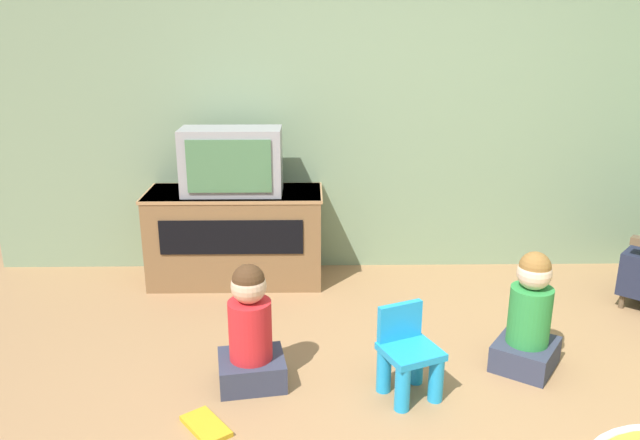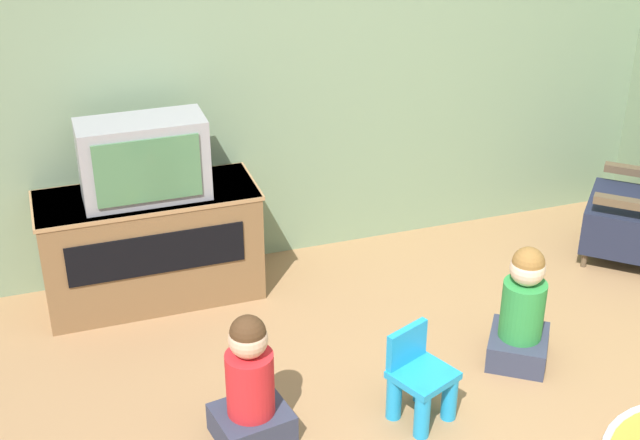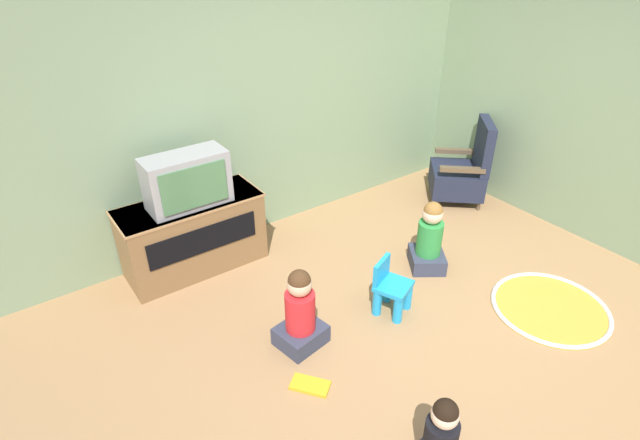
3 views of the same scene
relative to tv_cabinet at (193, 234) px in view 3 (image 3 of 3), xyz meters
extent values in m
plane|color=#9E754C|center=(1.15, -1.86, -0.35)|extent=(30.00, 30.00, 0.00)
cube|color=gray|center=(0.82, 0.33, 1.02)|extent=(5.34, 0.12, 2.73)
cube|color=brown|center=(0.00, 0.00, -0.01)|extent=(1.23, 0.49, 0.67)
cube|color=#A97C50|center=(0.00, 0.00, 0.31)|extent=(1.25, 0.50, 0.02)
cube|color=black|center=(0.00, -0.25, 0.07)|extent=(0.98, 0.01, 0.24)
cube|color=#939399|center=(0.00, -0.04, 0.55)|extent=(0.69, 0.31, 0.46)
cube|color=#47754C|center=(0.00, -0.21, 0.55)|extent=(0.57, 0.02, 0.36)
cylinder|color=brown|center=(2.94, -0.16, -0.30)|extent=(0.04, 0.04, 0.10)
cylinder|color=brown|center=(2.62, -0.52, -0.30)|extent=(0.04, 0.04, 0.10)
cylinder|color=brown|center=(3.30, -0.47, -0.30)|extent=(0.04, 0.04, 0.10)
cylinder|color=brown|center=(2.97, -0.84, -0.30)|extent=(0.04, 0.04, 0.10)
cube|color=#1E2338|center=(2.96, -0.50, -0.11)|extent=(0.80, 0.80, 0.29)
cube|color=#1E2338|center=(3.14, -0.66, 0.31)|extent=(0.44, 0.47, 0.55)
cube|color=brown|center=(3.13, -0.31, 0.14)|extent=(0.40, 0.37, 0.05)
cube|color=brown|center=(2.79, -0.69, 0.14)|extent=(0.40, 0.37, 0.05)
cylinder|color=#1E99DB|center=(0.99, -1.64, -0.21)|extent=(0.08, 0.08, 0.27)
cylinder|color=#1E99DB|center=(1.17, -1.56, -0.21)|extent=(0.08, 0.08, 0.27)
cylinder|color=#1E99DB|center=(0.92, -1.47, -0.21)|extent=(0.08, 0.08, 0.27)
cylinder|color=#1E99DB|center=(1.10, -1.40, -0.21)|extent=(0.08, 0.08, 0.27)
cube|color=#1E99DB|center=(1.04, -1.52, -0.10)|extent=(0.35, 0.34, 0.04)
cube|color=#1E99DB|center=(1.00, -1.41, 0.02)|extent=(0.24, 0.13, 0.20)
cylinder|color=gold|center=(2.12, -2.27, -0.34)|extent=(0.95, 0.95, 0.01)
torus|color=silver|center=(2.12, -2.27, -0.34)|extent=(0.95, 0.95, 0.04)
cube|color=#33384C|center=(1.72, -1.25, -0.27)|extent=(0.44, 0.45, 0.15)
cylinder|color=#2D8C3F|center=(1.72, -1.25, -0.04)|extent=(0.23, 0.23, 0.32)
sphere|color=beige|center=(1.72, -1.25, 0.21)|extent=(0.18, 0.18, 0.18)
sphere|color=olive|center=(1.72, -1.25, 0.24)|extent=(0.17, 0.17, 0.17)
cube|color=#33384C|center=(0.23, -1.39, -0.27)|extent=(0.39, 0.35, 0.15)
cylinder|color=red|center=(0.23, -1.39, -0.04)|extent=(0.22, 0.22, 0.32)
sphere|color=#D8AD8C|center=(0.23, -1.39, 0.21)|extent=(0.18, 0.18, 0.18)
sphere|color=#472D19|center=(0.23, -1.39, 0.24)|extent=(0.17, 0.17, 0.17)
cylinder|color=black|center=(0.30, -2.70, -0.08)|extent=(0.19, 0.19, 0.27)
sphere|color=beige|center=(0.30, -2.70, 0.13)|extent=(0.15, 0.15, 0.15)
sphere|color=black|center=(0.30, -2.70, 0.15)|extent=(0.14, 0.14, 0.14)
cube|color=gold|center=(0.05, -1.78, -0.34)|extent=(0.27, 0.30, 0.02)
cube|color=black|center=(0.57, -2.55, -0.34)|extent=(0.11, 0.15, 0.02)
camera|label=1|loc=(0.54, -4.28, 1.48)|focal=35.00mm
camera|label=2|loc=(-0.51, -4.59, 2.51)|focal=50.00mm
camera|label=3|loc=(-1.28, -3.74, 2.40)|focal=28.00mm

